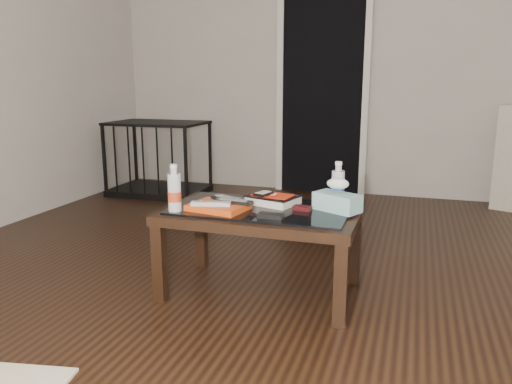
% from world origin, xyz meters
% --- Properties ---
extents(ground, '(5.00, 5.00, 0.00)m').
position_xyz_m(ground, '(0.00, 0.00, 0.00)').
color(ground, black).
rests_on(ground, ground).
extents(doorway, '(0.90, 0.08, 2.07)m').
position_xyz_m(doorway, '(-0.40, 2.47, 1.02)').
color(doorway, black).
rests_on(doorway, ground).
extents(coffee_table, '(1.00, 0.60, 0.46)m').
position_xyz_m(coffee_table, '(-0.24, -0.06, 0.40)').
color(coffee_table, black).
rests_on(coffee_table, ground).
extents(pet_crate, '(0.91, 0.62, 0.71)m').
position_xyz_m(pet_crate, '(-1.90, 1.88, 0.23)').
color(pet_crate, black).
rests_on(pet_crate, ground).
extents(magazines, '(0.31, 0.26, 0.03)m').
position_xyz_m(magazines, '(-0.43, -0.17, 0.48)').
color(magazines, '#D24713').
rests_on(magazines, coffee_table).
extents(remote_silver, '(0.21, 0.10, 0.02)m').
position_xyz_m(remote_silver, '(-0.46, -0.21, 0.50)').
color(remote_silver, '#AFAEB3').
rests_on(remote_silver, magazines).
extents(remote_black_front, '(0.20, 0.06, 0.02)m').
position_xyz_m(remote_black_front, '(-0.36, -0.13, 0.50)').
color(remote_black_front, black).
rests_on(remote_black_front, magazines).
extents(remote_black_back, '(0.20, 0.12, 0.02)m').
position_xyz_m(remote_black_back, '(-0.41, -0.09, 0.50)').
color(remote_black_back, black).
rests_on(remote_black_back, magazines).
extents(textbook, '(0.30, 0.26, 0.05)m').
position_xyz_m(textbook, '(-0.20, 0.04, 0.48)').
color(textbook, black).
rests_on(textbook, coffee_table).
extents(dvd_mailers, '(0.22, 0.19, 0.01)m').
position_xyz_m(dvd_mailers, '(-0.21, 0.04, 0.51)').
color(dvd_mailers, '#B9280C').
rests_on(dvd_mailers, textbook).
extents(ipod, '(0.09, 0.12, 0.02)m').
position_xyz_m(ipod, '(-0.25, 0.01, 0.52)').
color(ipod, black).
rests_on(ipod, dvd_mailers).
extents(flip_phone, '(0.10, 0.06, 0.02)m').
position_xyz_m(flip_phone, '(-0.02, -0.05, 0.47)').
color(flip_phone, black).
rests_on(flip_phone, coffee_table).
extents(wallet, '(0.12, 0.07, 0.02)m').
position_xyz_m(wallet, '(-0.14, -0.23, 0.47)').
color(wallet, black).
rests_on(wallet, coffee_table).
extents(water_bottle_left, '(0.08, 0.08, 0.24)m').
position_xyz_m(water_bottle_left, '(-0.63, -0.26, 0.58)').
color(water_bottle_left, silver).
rests_on(water_bottle_left, coffee_table).
extents(water_bottle_right, '(0.08, 0.08, 0.24)m').
position_xyz_m(water_bottle_right, '(0.14, 0.08, 0.58)').
color(water_bottle_right, '#B6BDC1').
rests_on(water_bottle_right, coffee_table).
extents(tissue_box, '(0.26, 0.21, 0.09)m').
position_xyz_m(tissue_box, '(0.15, -0.00, 0.51)').
color(tissue_box, teal).
rests_on(tissue_box, coffee_table).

